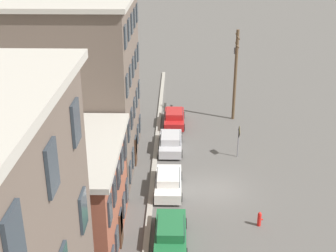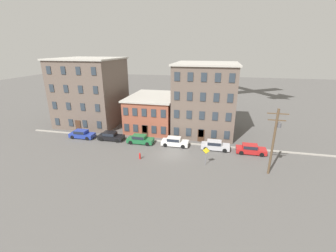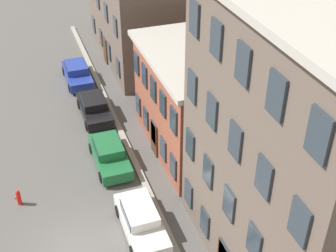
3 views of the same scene
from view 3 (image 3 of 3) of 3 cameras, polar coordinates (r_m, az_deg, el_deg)
name	(u,v)px [view 3 (image 3 of 3)]	position (r m, az deg, el deg)	size (l,w,h in m)	color
ground_plane	(78,250)	(24.00, -10.97, -14.65)	(200.00, 200.00, 0.00)	#565451
kerb_strip	(165,227)	(24.53, -0.40, -12.17)	(56.00, 0.36, 0.16)	#9E998E
apartment_midblock	(243,93)	(29.48, 9.13, 4.02)	(9.10, 12.09, 6.40)	brown
car_blue	(77,72)	(37.46, -11.03, 6.42)	(4.40, 1.92, 1.43)	#233899
car_black	(94,107)	(32.76, -8.98, 2.33)	(4.40, 1.92, 1.43)	black
car_green	(109,153)	(28.27, -7.17, -3.29)	(4.40, 1.92, 1.43)	#1E6638
car_white	(141,220)	(23.97, -3.31, -11.32)	(4.40, 1.92, 1.43)	silver
fire_hydrant	(19,197)	(26.74, -17.75, -8.27)	(0.24, 0.34, 0.96)	red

